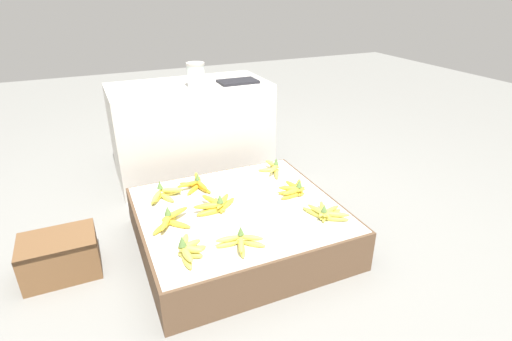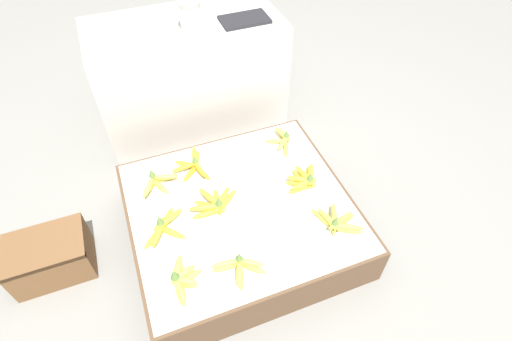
{
  "view_description": "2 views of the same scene",
  "coord_description": "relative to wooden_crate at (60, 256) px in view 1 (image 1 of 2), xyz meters",
  "views": [
    {
      "loc": [
        -0.66,
        -1.72,
        1.33
      ],
      "look_at": [
        0.14,
        0.09,
        0.39
      ],
      "focal_mm": 28.0,
      "sensor_mm": 36.0,
      "label": 1
    },
    {
      "loc": [
        -0.35,
        -1.12,
        1.75
      ],
      "look_at": [
        0.1,
        0.05,
        0.38
      ],
      "focal_mm": 28.0,
      "sensor_mm": 36.0,
      "label": 2
    }
  ],
  "objects": [
    {
      "name": "banana_bunch_middle_midleft",
      "position": [
        0.78,
        -0.1,
        0.16
      ],
      "size": [
        0.26,
        0.18,
        0.11
      ],
      "color": "gold",
      "rests_on": "display_platform"
    },
    {
      "name": "back_vendor_table",
      "position": [
        0.92,
        0.85,
        0.24
      ],
      "size": [
        1.1,
        0.55,
        0.69
      ],
      "color": "beige",
      "rests_on": "ground_plane"
    },
    {
      "name": "banana_bunch_back_midleft",
      "position": [
        0.76,
        0.19,
        0.15
      ],
      "size": [
        0.18,
        0.24,
        0.09
      ],
      "color": "gold",
      "rests_on": "display_platform"
    },
    {
      "name": "foam_tray_white",
      "position": [
        0.7,
        0.91,
        0.59
      ],
      "size": [
        0.29,
        0.18,
        0.02
      ],
      "color": "white",
      "rests_on": "back_vendor_table"
    },
    {
      "name": "glass_jar",
      "position": [
        0.95,
        0.75,
        0.66
      ],
      "size": [
        0.12,
        0.12,
        0.16
      ],
      "color": "silver",
      "rests_on": "back_vendor_table"
    },
    {
      "name": "wooden_crate",
      "position": [
        0.0,
        0.0,
        0.0
      ],
      "size": [
        0.35,
        0.25,
        0.21
      ],
      "color": "brown",
      "rests_on": "ground_plane"
    },
    {
      "name": "banana_bunch_middle_right",
      "position": [
        1.25,
        -0.11,
        0.16
      ],
      "size": [
        0.19,
        0.16,
        0.1
      ],
      "color": "gold",
      "rests_on": "display_platform"
    },
    {
      "name": "ground_plane",
      "position": [
        0.9,
        -0.13,
        -0.11
      ],
      "size": [
        10.0,
        10.0,
        0.0
      ],
      "primitive_type": "plane",
      "color": "gray"
    },
    {
      "name": "banana_bunch_back_right",
      "position": [
        1.27,
        0.2,
        0.15
      ],
      "size": [
        0.15,
        0.23,
        0.1
      ],
      "color": "#DBCC4C",
      "rests_on": "display_platform"
    },
    {
      "name": "banana_bunch_front_midleft",
      "position": [
        0.78,
        -0.45,
        0.15
      ],
      "size": [
        0.22,
        0.15,
        0.09
      ],
      "color": "#DBCC4C",
      "rests_on": "display_platform"
    },
    {
      "name": "banana_bunch_front_left",
      "position": [
        0.54,
        -0.42,
        0.16
      ],
      "size": [
        0.14,
        0.22,
        0.11
      ],
      "color": "#DBCC4C",
      "rests_on": "display_platform"
    },
    {
      "name": "foam_tray_dark",
      "position": [
        1.25,
        0.75,
        0.59
      ],
      "size": [
        0.27,
        0.17,
        0.02
      ],
      "color": "#232328",
      "rests_on": "back_vendor_table"
    },
    {
      "name": "banana_bunch_front_right",
      "position": [
        1.27,
        -0.39,
        0.15
      ],
      "size": [
        0.19,
        0.21,
        0.09
      ],
      "color": "gold",
      "rests_on": "display_platform"
    },
    {
      "name": "banana_bunch_middle_left",
      "position": [
        0.53,
        -0.14,
        0.16
      ],
      "size": [
        0.22,
        0.22,
        0.11
      ],
      "color": "gold",
      "rests_on": "display_platform"
    },
    {
      "name": "banana_bunch_back_left",
      "position": [
        0.56,
        0.14,
        0.16
      ],
      "size": [
        0.2,
        0.14,
        0.1
      ],
      "color": "#DBCC4C",
      "rests_on": "display_platform"
    },
    {
      "name": "display_platform",
      "position": [
        0.9,
        -0.13,
        0.01
      ],
      "size": [
        1.05,
        0.97,
        0.23
      ],
      "color": "brown",
      "rests_on": "ground_plane"
    }
  ]
}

